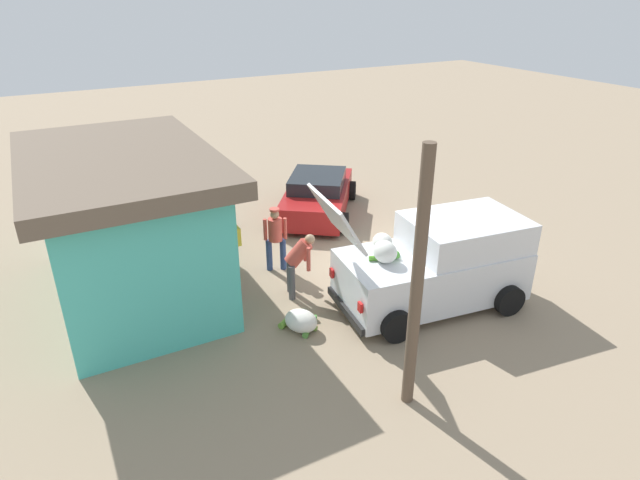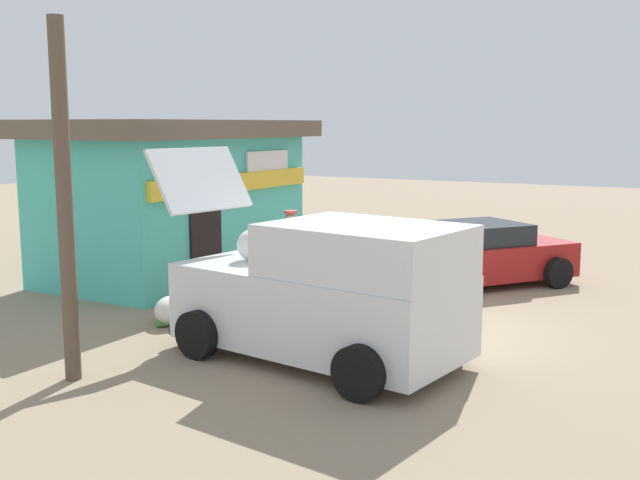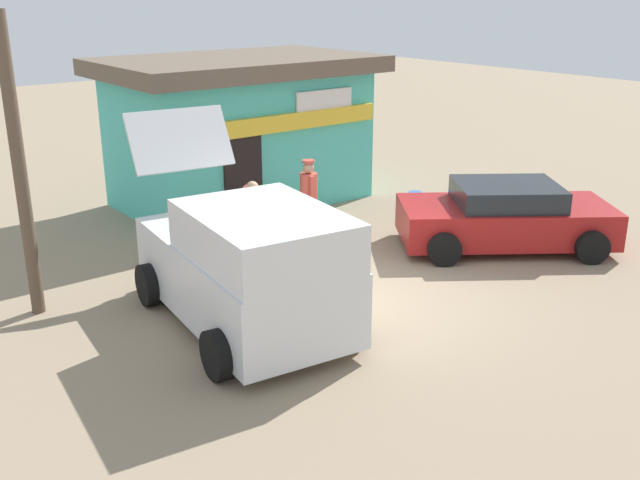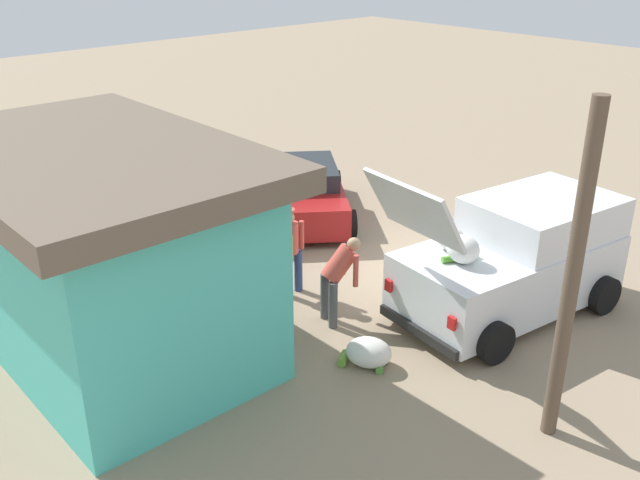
# 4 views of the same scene
# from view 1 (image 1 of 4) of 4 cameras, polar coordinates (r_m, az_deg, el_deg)

# --- Properties ---
(ground_plane) EXTENTS (60.00, 60.00, 0.00)m
(ground_plane) POSITION_cam_1_polar(r_m,az_deg,el_deg) (13.87, 6.44, -2.22)
(ground_plane) COLOR gray
(storefront_bar) EXTENTS (6.02, 3.88, 3.29)m
(storefront_bar) POSITION_cam_1_polar(r_m,az_deg,el_deg) (12.42, -19.68, 1.61)
(storefront_bar) COLOR #4CC6B7
(storefront_bar) RESTS_ON ground_plane
(delivery_van) EXTENTS (2.67, 4.72, 2.85)m
(delivery_van) POSITION_cam_1_polar(r_m,az_deg,el_deg) (11.91, 12.41, -2.41)
(delivery_van) COLOR silver
(delivery_van) RESTS_ON ground_plane
(parked_sedan) EXTENTS (4.24, 3.78, 1.25)m
(parked_sedan) POSITION_cam_1_polar(r_m,az_deg,el_deg) (16.47, -0.27, 4.81)
(parked_sedan) COLOR maroon
(parked_sedan) RESTS_ON ground_plane
(vendor_standing) EXTENTS (0.44, 0.54, 1.63)m
(vendor_standing) POSITION_cam_1_polar(r_m,az_deg,el_deg) (13.03, -4.76, 0.50)
(vendor_standing) COLOR navy
(vendor_standing) RESTS_ON ground_plane
(customer_bending) EXTENTS (0.63, 0.71, 1.48)m
(customer_bending) POSITION_cam_1_polar(r_m,az_deg,el_deg) (11.94, -2.36, -2.10)
(customer_bending) COLOR #4C4C51
(customer_bending) RESTS_ON ground_plane
(unloaded_banana_pile) EXTENTS (0.90, 0.88, 0.46)m
(unloaded_banana_pile) POSITION_cam_1_polar(r_m,az_deg,el_deg) (11.07, -2.01, -8.60)
(unloaded_banana_pile) COLOR silver
(unloaded_banana_pile) RESTS_ON ground_plane
(paint_bucket) EXTENTS (0.32, 0.32, 0.38)m
(paint_bucket) POSITION_cam_1_polar(r_m,az_deg,el_deg) (16.03, -10.27, 2.20)
(paint_bucket) COLOR blue
(paint_bucket) RESTS_ON ground_plane
(utility_pole) EXTENTS (0.20, 0.20, 4.49)m
(utility_pole) POSITION_cam_1_polar(r_m,az_deg,el_deg) (8.38, 10.25, -4.80)
(utility_pole) COLOR brown
(utility_pole) RESTS_ON ground_plane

